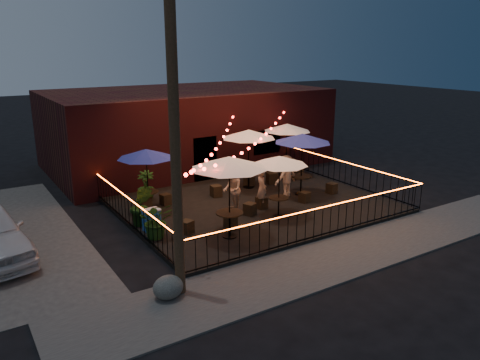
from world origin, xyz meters
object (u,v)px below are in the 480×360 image
object	(u,v)px
cafe_table_5	(287,128)
cooler	(152,220)
utility_pole	(175,142)
cafe_table_4	(303,139)
cafe_table_1	(146,154)
cafe_table_3	(249,135)
boulder	(168,287)
cafe_table_0	(229,164)
cafe_table_2	(280,161)

from	to	relation	value
cafe_table_5	cooler	xyz separation A→B (m)	(-8.30, -3.27, -1.90)
utility_pole	cooler	world-z (taller)	utility_pole
utility_pole	cafe_table_4	size ratio (longest dim) A/B	2.75
cafe_table_1	cafe_table_4	bearing A→B (deg)	-14.45
cafe_table_3	cafe_table_4	xyz separation A→B (m)	(1.31, -2.03, 0.01)
cooler	boulder	world-z (taller)	cooler
cafe_table_3	boulder	world-z (taller)	cafe_table_3
cafe_table_3	cooler	distance (m)	6.39
cafe_table_1	utility_pole	bearing A→B (deg)	-104.60
boulder	cafe_table_3	bearing A→B (deg)	44.25
cafe_table_0	cafe_table_5	bearing A→B (deg)	39.09
utility_pole	cafe_table_2	world-z (taller)	utility_pole
cafe_table_4	cafe_table_5	size ratio (longest dim) A/B	1.10
cafe_table_4	boulder	size ratio (longest dim) A/B	3.45
utility_pole	cooler	bearing A→B (deg)	77.70
cafe_table_0	utility_pole	bearing A→B (deg)	-141.81
cafe_table_2	cafe_table_3	bearing A→B (deg)	73.68
cafe_table_4	boulder	xyz separation A→B (m)	(-8.16, -4.64, -2.20)
boulder	cooler	bearing A→B (deg)	73.02
cooler	cafe_table_4	bearing A→B (deg)	-1.49
cafe_table_0	boulder	distance (m)	4.61
utility_pole	cafe_table_0	xyz separation A→B (m)	(2.85, 2.24, -1.38)
cafe_table_5	boulder	world-z (taller)	cafe_table_5
cafe_table_0	cafe_table_4	xyz separation A→B (m)	(4.92, 2.31, -0.10)
cafe_table_0	cafe_table_2	distance (m)	2.68
cafe_table_3	cafe_table_5	bearing A→B (deg)	16.63
cafe_table_1	cafe_table_4	world-z (taller)	cafe_table_4
cooler	cafe_table_5	bearing A→B (deg)	16.49
cafe_table_5	cafe_table_3	bearing A→B (deg)	-163.37
utility_pole	cafe_table_2	bearing A→B (deg)	28.80
utility_pole	cafe_table_2	size ratio (longest dim) A/B	3.53
cafe_table_1	boulder	xyz separation A→B (m)	(-1.99, -6.23, -2.00)
cafe_table_0	cafe_table_2	size ratio (longest dim) A/B	1.20
cafe_table_0	boulder	bearing A→B (deg)	-144.23
cafe_table_5	cafe_table_2	bearing A→B (deg)	-130.60
cafe_table_3	cafe_table_4	distance (m)	2.42
cafe_table_2	cooler	world-z (taller)	cafe_table_2
boulder	cafe_table_5	bearing A→B (deg)	38.00
utility_pole	cafe_table_1	world-z (taller)	utility_pole
cafe_table_1	cafe_table_3	size ratio (longest dim) A/B	0.94
cafe_table_1	cafe_table_5	world-z (taller)	cafe_table_5
cafe_table_0	cooler	xyz separation A→B (m)	(-1.95, 1.88, -2.09)
utility_pole	cafe_table_3	xyz separation A→B (m)	(6.46, 6.58, -1.48)
utility_pole	cafe_table_0	size ratio (longest dim) A/B	2.95
cafe_table_4	cooler	world-z (taller)	cafe_table_4
cafe_table_2	cafe_table_4	bearing A→B (deg)	33.75
cafe_table_4	cafe_table_3	bearing A→B (deg)	122.85
cafe_table_0	cafe_table_3	size ratio (longest dim) A/B	1.03
cafe_table_4	cafe_table_5	xyz separation A→B (m)	(1.43, 2.85, -0.09)
utility_pole	cafe_table_3	bearing A→B (deg)	45.53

